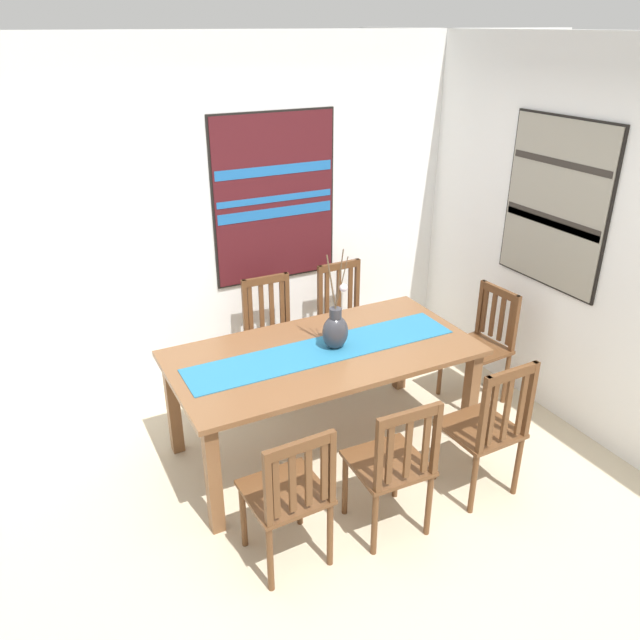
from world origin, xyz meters
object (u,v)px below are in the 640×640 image
chair_5 (393,464)px  chair_3 (482,343)px  chair_1 (487,428)px  chair_4 (273,334)px  chair_2 (346,319)px  painting_on_back_wall (275,199)px  dining_table (323,363)px  chair_0 (289,494)px  centerpiece_vase (335,329)px  painting_on_side_wall (556,204)px

chair_5 → chair_3: bearing=33.0°
chair_3 → chair_1: bearing=-128.8°
chair_3 → chair_4: chair_4 is taller
chair_2 → painting_on_back_wall: (-0.47, 0.36, 1.00)m
dining_table → chair_0: chair_0 is taller
dining_table → chair_0: bearing=-127.0°
dining_table → chair_4: (0.02, 0.91, -0.19)m
chair_1 → chair_5: (-0.70, -0.02, -0.01)m
chair_4 → chair_5: bearing=-91.3°
chair_3 → painting_on_back_wall: painting_on_back_wall is taller
dining_table → painting_on_back_wall: 1.50m
chair_0 → chair_5: size_ratio=0.98×
chair_5 → dining_table: bearing=88.8°
centerpiece_vase → chair_1: (0.59, -0.87, -0.42)m
chair_4 → chair_5: size_ratio=1.01×
dining_table → centerpiece_vase: centerpiece_vase is taller
centerpiece_vase → chair_0: centerpiece_vase is taller
chair_4 → painting_on_side_wall: painting_on_side_wall is taller
chair_5 → painting_on_back_wall: bearing=83.8°
dining_table → chair_2: bearing=52.6°
painting_on_back_wall → chair_1: bearing=-77.7°
chair_0 → chair_1: size_ratio=0.93×
chair_2 → painting_on_side_wall: 1.86m
centerpiece_vase → painting_on_side_wall: 1.82m
chair_0 → dining_table: bearing=53.0°
chair_1 → chair_3: bearing=51.2°
chair_1 → chair_4: bearing=110.3°
chair_5 → chair_4: bearing=88.7°
chair_0 → chair_3: bearing=23.3°
dining_table → painting_on_side_wall: bearing=-4.7°
centerpiece_vase → dining_table: bearing=176.3°
chair_3 → painting_on_side_wall: (0.36, -0.17, 1.10)m
chair_4 → chair_1: bearing=-69.7°
dining_table → painting_on_side_wall: 2.00m
chair_1 → chair_3: 1.17m
dining_table → chair_0: 1.09m
chair_4 → painting_on_side_wall: size_ratio=0.78×
chair_3 → painting_on_back_wall: 1.98m
chair_2 → chair_3: bearing=-50.0°
dining_table → chair_3: (1.41, 0.03, -0.20)m
dining_table → centerpiece_vase: bearing=-3.7°
chair_2 → chair_5: 1.93m
chair_2 → chair_4: size_ratio=1.01×
chair_3 → chair_2: bearing=130.0°
chair_4 → painting_on_side_wall: (1.76, -1.05, 1.09)m
chair_0 → chair_5: bearing=-3.9°
centerpiece_vase → chair_4: 1.01m
chair_1 → dining_table: bearing=127.8°
chair_5 → centerpiece_vase: bearing=83.1°
dining_table → chair_3: 1.43m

